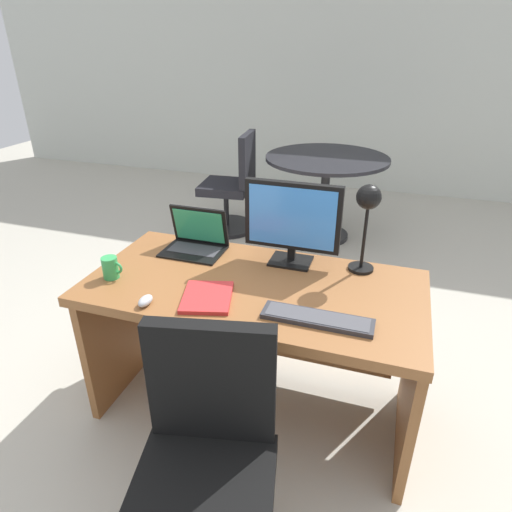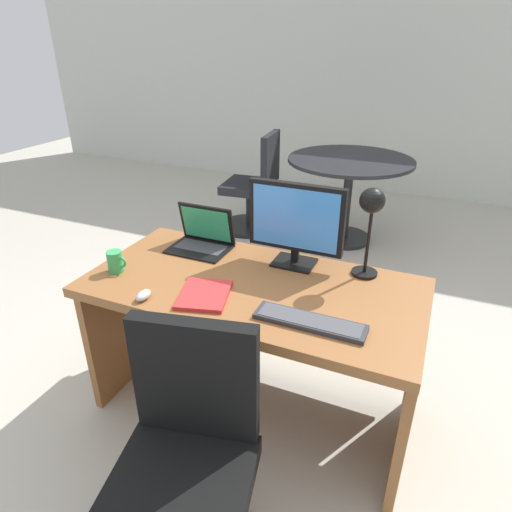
{
  "view_description": "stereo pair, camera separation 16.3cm",
  "coord_description": "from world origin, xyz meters",
  "px_view_note": "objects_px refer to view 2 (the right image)",
  "views": [
    {
      "loc": [
        0.55,
        -1.63,
        1.74
      ],
      "look_at": [
        0.0,
        0.04,
        0.87
      ],
      "focal_mm": 30.97,
      "sensor_mm": 36.0,
      "label": 1
    },
    {
      "loc": [
        0.7,
        -1.57,
        1.74
      ],
      "look_at": [
        0.0,
        0.04,
        0.87
      ],
      "focal_mm": 30.97,
      "sensor_mm": 36.0,
      "label": 2
    }
  ],
  "objects_px": {
    "keyboard": "(310,322)",
    "meeting_chair_near": "(255,191)",
    "desk_lamp": "(371,213)",
    "book": "(204,295)",
    "desk": "(256,316)",
    "mouse": "(144,295)",
    "coffee_mug": "(116,262)",
    "laptop": "(204,234)",
    "monitor": "(296,221)",
    "office_chair": "(187,481)",
    "meeting_table": "(349,180)"
  },
  "relations": [
    {
      "from": "laptop",
      "to": "keyboard",
      "type": "height_order",
      "value": "laptop"
    },
    {
      "from": "desk_lamp",
      "to": "laptop",
      "type": "bearing_deg",
      "value": -179.7
    },
    {
      "from": "keyboard",
      "to": "desk_lamp",
      "type": "distance_m",
      "value": 0.56
    },
    {
      "from": "laptop",
      "to": "meeting_chair_near",
      "type": "xyz_separation_m",
      "value": [
        -0.55,
        1.93,
        -0.42
      ]
    },
    {
      "from": "coffee_mug",
      "to": "meeting_chair_near",
      "type": "bearing_deg",
      "value": 97.65
    },
    {
      "from": "keyboard",
      "to": "desk",
      "type": "bearing_deg",
      "value": 143.81
    },
    {
      "from": "desk",
      "to": "office_chair",
      "type": "xyz_separation_m",
      "value": [
        0.08,
        -0.79,
        -0.16
      ]
    },
    {
      "from": "mouse",
      "to": "desk_lamp",
      "type": "bearing_deg",
      "value": 34.86
    },
    {
      "from": "desk_lamp",
      "to": "office_chair",
      "type": "distance_m",
      "value": 1.27
    },
    {
      "from": "monitor",
      "to": "meeting_chair_near",
      "type": "height_order",
      "value": "monitor"
    },
    {
      "from": "keyboard",
      "to": "laptop",
      "type": "bearing_deg",
      "value": 147.85
    },
    {
      "from": "meeting_chair_near",
      "to": "book",
      "type": "bearing_deg",
      "value": -71.26
    },
    {
      "from": "laptop",
      "to": "mouse",
      "type": "relative_size",
      "value": 3.63
    },
    {
      "from": "coffee_mug",
      "to": "office_chair",
      "type": "bearing_deg",
      "value": -39.58
    },
    {
      "from": "monitor",
      "to": "keyboard",
      "type": "relative_size",
      "value": 1.05
    },
    {
      "from": "desk",
      "to": "desk_lamp",
      "type": "distance_m",
      "value": 0.72
    },
    {
      "from": "laptop",
      "to": "coffee_mug",
      "type": "xyz_separation_m",
      "value": [
        -0.24,
        -0.41,
        -0.02
      ]
    },
    {
      "from": "laptop",
      "to": "desk_lamp",
      "type": "height_order",
      "value": "desk_lamp"
    },
    {
      "from": "desk_lamp",
      "to": "monitor",
      "type": "bearing_deg",
      "value": -178.82
    },
    {
      "from": "laptop",
      "to": "monitor",
      "type": "bearing_deg",
      "value": -0.28
    },
    {
      "from": "keyboard",
      "to": "coffee_mug",
      "type": "bearing_deg",
      "value": 177.27
    },
    {
      "from": "desk_lamp",
      "to": "book",
      "type": "distance_m",
      "value": 0.8
    },
    {
      "from": "mouse",
      "to": "desk_lamp",
      "type": "xyz_separation_m",
      "value": [
        0.81,
        0.57,
        0.3
      ]
    },
    {
      "from": "keyboard",
      "to": "office_chair",
      "type": "xyz_separation_m",
      "value": [
        -0.25,
        -0.55,
        -0.38
      ]
    },
    {
      "from": "meeting_table",
      "to": "meeting_chair_near",
      "type": "relative_size",
      "value": 1.16
    },
    {
      "from": "desk_lamp",
      "to": "office_chair",
      "type": "bearing_deg",
      "value": -109.8
    },
    {
      "from": "desk",
      "to": "keyboard",
      "type": "bearing_deg",
      "value": -36.19
    },
    {
      "from": "keyboard",
      "to": "office_chair",
      "type": "height_order",
      "value": "office_chair"
    },
    {
      "from": "desk_lamp",
      "to": "book",
      "type": "relative_size",
      "value": 1.46
    },
    {
      "from": "office_chair",
      "to": "meeting_chair_near",
      "type": "xyz_separation_m",
      "value": [
        -1.03,
        2.93,
        0.01
      ]
    },
    {
      "from": "keyboard",
      "to": "meeting_chair_near",
      "type": "height_order",
      "value": "meeting_chair_near"
    },
    {
      "from": "mouse",
      "to": "desk",
      "type": "bearing_deg",
      "value": 43.29
    },
    {
      "from": "desk",
      "to": "office_chair",
      "type": "height_order",
      "value": "office_chair"
    },
    {
      "from": "laptop",
      "to": "meeting_table",
      "type": "distance_m",
      "value": 2.06
    },
    {
      "from": "desk_lamp",
      "to": "coffee_mug",
      "type": "relative_size",
      "value": 4.16
    },
    {
      "from": "mouse",
      "to": "book",
      "type": "xyz_separation_m",
      "value": [
        0.22,
        0.12,
        -0.01
      ]
    },
    {
      "from": "monitor",
      "to": "office_chair",
      "type": "xyz_separation_m",
      "value": [
        -0.03,
        -1.0,
        -0.59
      ]
    },
    {
      "from": "monitor",
      "to": "meeting_chair_near",
      "type": "distance_m",
      "value": 2.28
    },
    {
      "from": "mouse",
      "to": "meeting_chair_near",
      "type": "xyz_separation_m",
      "value": [
        -0.58,
        2.49,
        -0.37
      ]
    },
    {
      "from": "coffee_mug",
      "to": "laptop",
      "type": "bearing_deg",
      "value": 59.54
    },
    {
      "from": "desk",
      "to": "keyboard",
      "type": "height_order",
      "value": "keyboard"
    },
    {
      "from": "keyboard",
      "to": "coffee_mug",
      "type": "xyz_separation_m",
      "value": [
        -0.96,
        0.05,
        0.04
      ]
    },
    {
      "from": "mouse",
      "to": "laptop",
      "type": "bearing_deg",
      "value": 92.64
    },
    {
      "from": "monitor",
      "to": "laptop",
      "type": "bearing_deg",
      "value": 179.72
    },
    {
      "from": "desk_lamp",
      "to": "book",
      "type": "bearing_deg",
      "value": -142.83
    },
    {
      "from": "mouse",
      "to": "office_chair",
      "type": "relative_size",
      "value": 0.09
    },
    {
      "from": "desk",
      "to": "monitor",
      "type": "xyz_separation_m",
      "value": [
        0.11,
        0.21,
        0.43
      ]
    },
    {
      "from": "keyboard",
      "to": "mouse",
      "type": "relative_size",
      "value": 5.17
    },
    {
      "from": "keyboard",
      "to": "meeting_chair_near",
      "type": "distance_m",
      "value": 2.73
    },
    {
      "from": "monitor",
      "to": "mouse",
      "type": "relative_size",
      "value": 5.42
    }
  ]
}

